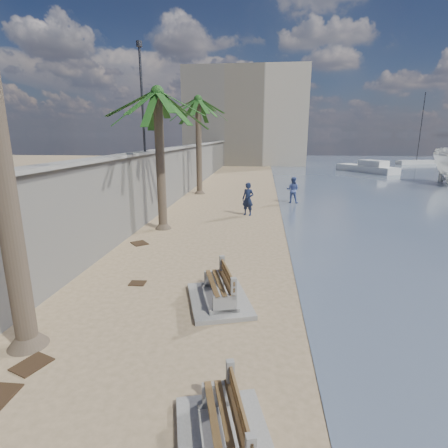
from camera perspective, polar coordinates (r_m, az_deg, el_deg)
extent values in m
plane|color=tan|center=(7.14, -2.43, -23.91)|extent=(140.00, 140.00, 0.00)
cube|color=gray|center=(26.39, -7.11, 8.40)|extent=(0.45, 70.00, 3.50)
cube|color=gray|center=(26.27, -7.24, 12.30)|extent=(0.80, 70.00, 0.12)
cube|color=#B7AA93|center=(57.67, 3.62, 16.84)|extent=(18.00, 12.00, 14.00)
cube|color=gray|center=(6.00, 0.17, -32.36)|extent=(1.84, 2.28, 0.11)
cube|color=gray|center=(9.72, -0.80, -12.33)|extent=(2.12, 2.60, 0.12)
cylinder|color=brown|center=(16.75, -10.34, 9.69)|extent=(0.42, 0.42, 6.27)
cylinder|color=brown|center=(27.00, -4.12, 12.28)|extent=(0.44, 0.44, 6.96)
cylinder|color=#2D2D33|center=(18.61, -13.21, 19.17)|extent=(0.12, 0.12, 5.00)
cylinder|color=#2D2D33|center=(19.01, -13.69, 26.68)|extent=(0.28, 0.28, 0.25)
imported|color=#161F3D|center=(19.68, 3.93, 4.46)|extent=(0.91, 0.77, 2.13)
imported|color=#4D5E9F|center=(23.88, 11.16, 5.72)|extent=(1.08, 0.93, 1.93)
cube|color=silver|center=(63.22, 28.89, 8.78)|extent=(6.35, 3.25, 0.70)
cylinder|color=#2D2D33|center=(63.09, 29.48, 13.57)|extent=(0.12, 0.12, 10.15)
cube|color=#382616|center=(8.36, -28.87, -19.43)|extent=(0.72, 0.80, 0.03)
cube|color=#382616|center=(15.09, -13.62, -3.07)|extent=(0.89, 0.90, 0.03)
cube|color=#382616|center=(11.17, -13.94, -9.36)|extent=(0.50, 0.41, 0.03)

